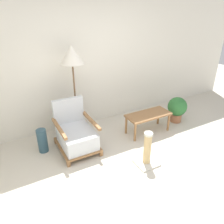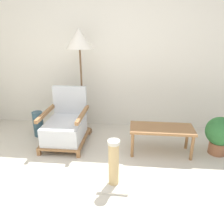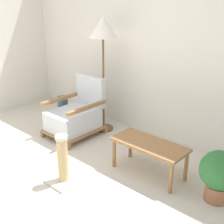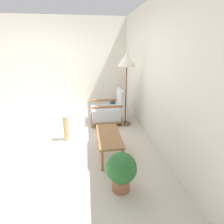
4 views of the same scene
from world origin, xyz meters
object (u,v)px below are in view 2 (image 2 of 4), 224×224
(floor_lamp, at_px, (80,44))
(scratching_post, at_px, (114,169))
(armchair, at_px, (66,126))
(coffee_table, at_px, (162,131))
(potted_plant, at_px, (220,133))
(vase, at_px, (38,124))

(floor_lamp, bearing_deg, scratching_post, -64.13)
(armchair, relative_size, scratching_post, 1.46)
(coffee_table, distance_m, potted_plant, 0.83)
(floor_lamp, relative_size, scratching_post, 2.97)
(coffee_table, height_order, scratching_post, scratching_post)
(armchair, relative_size, coffee_table, 0.95)
(coffee_table, distance_m, scratching_post, 1.01)
(armchair, bearing_deg, floor_lamp, 66.53)
(floor_lamp, distance_m, potted_plant, 2.46)
(coffee_table, distance_m, vase, 2.03)
(floor_lamp, xyz_separation_m, coffee_table, (1.27, -0.57, -1.15))
(armchair, bearing_deg, coffee_table, -5.89)
(armchair, distance_m, vase, 0.58)
(floor_lamp, xyz_separation_m, scratching_post, (0.66, -1.36, -1.28))
(floor_lamp, height_order, potted_plant, floor_lamp)
(scratching_post, bearing_deg, potted_plant, 30.66)
(vase, relative_size, scratching_post, 0.73)
(coffee_table, bearing_deg, scratching_post, -127.66)
(armchair, relative_size, floor_lamp, 0.49)
(armchair, height_order, scratching_post, armchair)
(coffee_table, bearing_deg, armchair, 174.11)
(vase, distance_m, potted_plant, 2.84)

